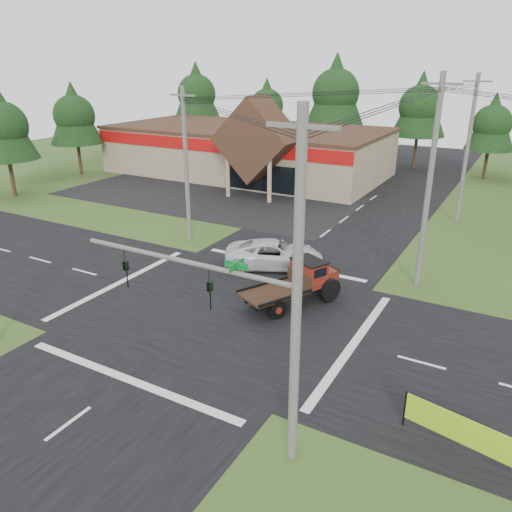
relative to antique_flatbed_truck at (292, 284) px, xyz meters
The scene contains 20 objects.
ground 3.82m from the antique_flatbed_truck, 140.45° to the right, with size 120.00×120.00×0.00m, color #304B1A.
road_ns 3.82m from the antique_flatbed_truck, 140.45° to the right, with size 12.00×120.00×0.02m, color black.
road_ew 3.82m from the antique_flatbed_truck, 140.45° to the right, with size 120.00×12.00×0.02m, color black.
parking_apron 23.71m from the antique_flatbed_truck, 135.22° to the left, with size 28.00×14.00×0.02m, color black.
cvs_building 32.98m from the antique_flatbed_truck, 124.19° to the left, with size 30.40×18.20×9.19m.
traffic_signal_mast 10.78m from the antique_flatbed_truck, 72.97° to the right, with size 8.12×0.24×7.00m.
utility_pole_nr 11.77m from the antique_flatbed_truck, 64.47° to the right, with size 2.00×0.30×11.00m.
utility_pole_nw 12.93m from the antique_flatbed_truck, 152.28° to the left, with size 2.00×0.30×10.50m.
utility_pole_ne 9.04m from the antique_flatbed_truck, 47.58° to the left, with size 2.00×0.30×11.50m.
utility_pole_n 20.86m from the antique_flatbed_truck, 75.22° to the left, with size 2.00×0.30×11.20m.
tree_row_a 50.44m from the antique_flatbed_truck, 131.05° to the left, with size 6.72×6.72×12.12m.
tree_row_b 46.10m from the antique_flatbed_truck, 119.89° to the left, with size 5.60×5.60×10.10m.
tree_row_c 41.44m from the antique_flatbed_truck, 108.32° to the left, with size 7.28×7.28×13.13m.
tree_row_d 40.26m from the antique_flatbed_truck, 94.05° to the left, with size 6.16×6.16×11.11m.
tree_row_e 38.35m from the antique_flatbed_truck, 82.16° to the left, with size 5.04×5.04×9.09m.
tree_side_w 39.44m from the antique_flatbed_truck, 153.07° to the left, with size 5.60×5.60×10.10m.
tree_side_w_near 34.15m from the antique_flatbed_truck, 166.83° to the left, with size 5.60×5.60×10.10m.
antique_flatbed_truck is the anchor object (origin of this frame).
roadside_banner 11.77m from the antique_flatbed_truck, 36.59° to the right, with size 4.13×0.12×1.41m, color #95C119, non-canonical shape.
white_pickup 5.19m from the antique_flatbed_truck, 127.62° to the left, with size 2.77×6.00×1.67m, color silver.
Camera 1 is at (12.73, -19.15, 11.88)m, focal length 35.00 mm.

